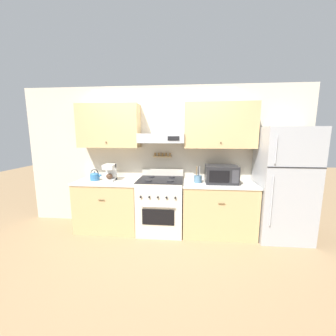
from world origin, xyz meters
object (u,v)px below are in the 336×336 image
object	(u,v)px
stove_range	(161,205)
tea_kettle	(95,176)
refrigerator	(283,184)
microwave	(221,174)
utensil_crock	(198,179)
coffee_maker	(110,172)

from	to	relation	value
stove_range	tea_kettle	distance (m)	1.27
refrigerator	microwave	size ratio (longest dim) A/B	3.47
refrigerator	tea_kettle	distance (m)	3.19
utensil_crock	stove_range	bearing A→B (deg)	-179.44
stove_range	refrigerator	world-z (taller)	refrigerator
stove_range	microwave	distance (m)	1.17
microwave	utensil_crock	world-z (taller)	microwave
tea_kettle	microwave	bearing A→B (deg)	0.47
stove_range	coffee_maker	world-z (taller)	coffee_maker
stove_range	coffee_maker	size ratio (longest dim) A/B	3.72
coffee_maker	microwave	xyz separation A→B (m)	(1.92, -0.01, -0.00)
tea_kettle	coffee_maker	xyz separation A→B (m)	(0.27, 0.03, 0.07)
tea_kettle	refrigerator	bearing A→B (deg)	-0.48
microwave	utensil_crock	xyz separation A→B (m)	(-0.39, -0.02, -0.08)
stove_range	refrigerator	xyz separation A→B (m)	(2.01, -0.02, 0.43)
stove_range	microwave	world-z (taller)	microwave
coffee_maker	utensil_crock	size ratio (longest dim) A/B	1.04
microwave	utensil_crock	bearing A→B (deg)	-177.38
tea_kettle	coffee_maker	world-z (taller)	coffee_maker
refrigerator	tea_kettle	size ratio (longest dim) A/B	8.58
stove_range	utensil_crock	xyz separation A→B (m)	(0.64, 0.01, 0.49)
stove_range	coffee_maker	distance (m)	1.06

